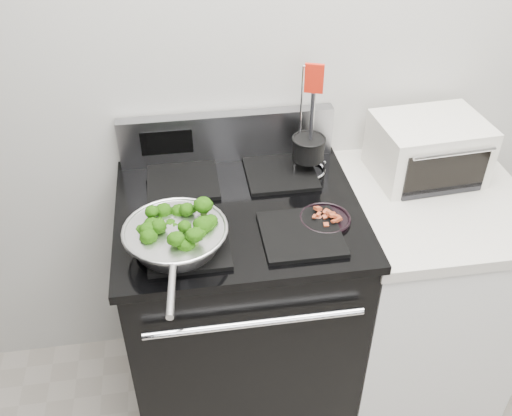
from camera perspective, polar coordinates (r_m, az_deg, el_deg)
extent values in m
cube|color=#B9B8B0|center=(1.99, 5.64, 16.05)|extent=(4.00, 0.02, 2.70)
cube|color=black|center=(2.17, -1.53, -10.34)|extent=(0.76, 0.66, 0.92)
cube|color=black|center=(1.85, -1.77, -0.33)|extent=(0.79, 0.69, 0.03)
cube|color=#99999E|center=(2.04, -2.92, 7.16)|extent=(0.76, 0.05, 0.18)
cube|color=black|center=(1.70, -6.76, -3.72)|extent=(0.24, 0.24, 0.01)
cube|color=black|center=(1.73, 4.54, -2.61)|extent=(0.24, 0.24, 0.01)
cube|color=black|center=(1.97, -7.33, 2.70)|extent=(0.24, 0.24, 0.01)
cube|color=black|center=(2.00, 2.45, 3.55)|extent=(0.24, 0.24, 0.01)
cube|color=white|center=(2.34, 15.54, -8.43)|extent=(0.60, 0.66, 0.88)
cube|color=beige|center=(2.05, 17.61, 0.67)|extent=(0.62, 0.68, 0.04)
torus|color=silver|center=(1.65, -8.09, -2.12)|extent=(0.31, 0.31, 0.01)
cylinder|color=silver|center=(1.48, -8.45, -8.16)|extent=(0.03, 0.19, 0.02)
cylinder|color=black|center=(1.80, 6.90, -1.16)|extent=(0.16, 0.16, 0.01)
cylinder|color=black|center=(1.97, 5.26, 5.94)|extent=(0.11, 0.11, 0.08)
cylinder|color=black|center=(1.93, 5.41, 8.30)|extent=(0.02, 0.02, 0.24)
cube|color=red|center=(1.85, 5.72, 12.94)|extent=(0.06, 0.03, 0.10)
cube|color=silver|center=(2.09, 16.79, 5.74)|extent=(0.38, 0.30, 0.21)
cube|color=black|center=(1.99, 18.26, 3.38)|extent=(0.29, 0.03, 0.15)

